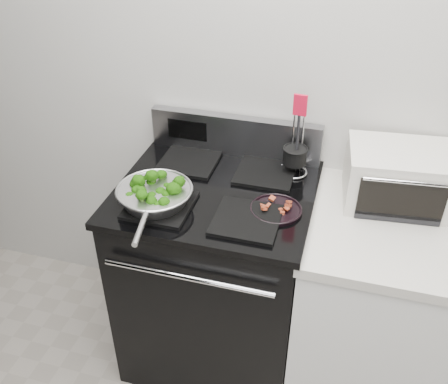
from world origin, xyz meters
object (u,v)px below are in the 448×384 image
(gas_range, at_px, (217,273))
(bacon_plate, at_px, (276,207))
(skillet, at_px, (155,195))
(toaster_oven, at_px, (397,177))
(utensil_holder, at_px, (295,160))

(gas_range, distance_m, bacon_plate, 0.55)
(skillet, distance_m, bacon_plate, 0.46)
(gas_range, bearing_deg, toaster_oven, 12.95)
(gas_range, xyz_separation_m, bacon_plate, (0.26, -0.08, 0.48))
(utensil_holder, bearing_deg, bacon_plate, -89.65)
(bacon_plate, distance_m, utensil_holder, 0.29)
(gas_range, xyz_separation_m, skillet, (-0.19, -0.17, 0.51))
(gas_range, distance_m, utensil_holder, 0.63)
(bacon_plate, bearing_deg, skillet, -168.64)
(gas_range, distance_m, skillet, 0.57)
(skillet, height_order, utensil_holder, utensil_holder)
(utensil_holder, relative_size, toaster_oven, 0.87)
(skillet, distance_m, toaster_oven, 0.94)
(bacon_plate, distance_m, toaster_oven, 0.49)
(gas_range, height_order, skillet, gas_range)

